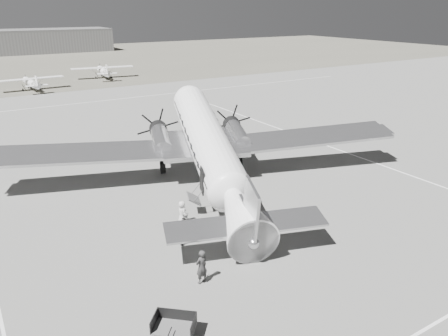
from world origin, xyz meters
The scene contains 13 objects.
ground centered at (0.00, 0.00, 0.00)m, with size 260.00×260.00×0.00m, color slate.
taxi_line_right centered at (12.00, 0.00, 0.01)m, with size 0.15×80.00×0.01m, color silver.
taxi_line_horizon centered at (0.00, 40.00, 0.01)m, with size 90.00×0.15×0.01m, color silver.
grass_infield centered at (0.00, 95.00, 0.00)m, with size 260.00×90.00×0.01m, color #5A574B.
hangar_main centered at (5.00, 120.00, 3.30)m, with size 42.00×14.00×6.60m.
dc3_airliner centered at (-2.96, 3.99, 3.07)m, with size 32.26×22.39×6.14m, color #B6B6B8, non-canonical shape.
light_plane_left centered at (-7.26, 54.04, 1.10)m, with size 10.60×8.60×2.20m, color white, non-canonical shape.
light_plane_right centered at (6.48, 60.41, 1.19)m, with size 11.45×9.29×2.38m, color white, non-canonical shape.
baggage_cart_near centered at (-7.96, -2.11, 0.42)m, with size 1.49×1.05×0.84m, color #505050, non-canonical shape.
baggage_cart_far centered at (-12.08, -8.91, 0.51)m, with size 1.79×1.27×1.01m, color #505050, non-canonical shape.
ground_crew centered at (-9.28, -6.16, 0.89)m, with size 0.65×0.43×1.79m, color #303030.
ramp_agent centered at (-7.81, -1.64, 0.78)m, with size 0.75×0.59×1.55m, color silver.
passenger centered at (-7.32, -0.13, 0.76)m, with size 0.75×0.49×1.53m, color beige.
Camera 1 is at (-17.88, -22.15, 12.70)m, focal length 35.00 mm.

